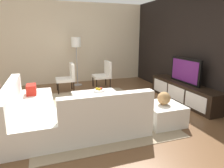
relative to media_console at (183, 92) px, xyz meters
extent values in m
plane|color=brown|center=(0.00, -2.40, -0.25)|extent=(14.00, 14.00, 0.00)
cube|color=black|center=(0.00, 0.30, 1.15)|extent=(6.40, 0.12, 2.80)
cube|color=beige|center=(-3.20, -2.20, 1.15)|extent=(0.12, 5.20, 2.80)
cube|color=tan|center=(-0.10, -2.40, -0.24)|extent=(3.45, 2.60, 0.01)
cube|color=black|center=(0.00, 0.00, 0.00)|extent=(2.34, 0.47, 0.50)
cube|color=white|center=(-0.72, -0.24, 0.00)|extent=(0.66, 0.01, 0.35)
cube|color=white|center=(0.00, -0.24, 0.00)|extent=(0.66, 0.01, 0.35)
cube|color=white|center=(0.72, -0.24, 0.00)|extent=(0.66, 0.01, 0.35)
cube|color=black|center=(0.00, 0.00, 0.57)|extent=(1.08, 0.05, 0.64)
cube|color=#591E66|center=(0.00, -0.03, 0.57)|extent=(0.97, 0.01, 0.54)
cube|color=white|center=(0.20, -3.70, -0.04)|extent=(2.35, 0.85, 0.42)
cube|color=white|center=(0.20, -4.03, 0.37)|extent=(2.35, 0.18, 0.40)
cube|color=white|center=(0.95, -2.49, -0.04)|extent=(0.85, 1.57, 0.42)
cube|color=white|center=(1.29, -2.49, 0.37)|extent=(0.18, 1.57, 0.40)
cube|color=red|center=(-0.51, -3.70, 0.28)|extent=(0.36, 0.20, 0.22)
cube|color=red|center=(0.95, -2.09, 0.20)|extent=(0.60, 0.44, 0.06)
cube|color=black|center=(-0.10, -2.30, -0.08)|extent=(0.80, 0.84, 0.33)
cube|color=white|center=(-0.10, -2.30, 0.10)|extent=(1.00, 1.05, 0.05)
cylinder|color=black|center=(-2.18, -3.04, -0.06)|extent=(0.04, 0.04, 0.38)
cylinder|color=black|center=(-1.72, -3.04, -0.06)|extent=(0.04, 0.04, 0.38)
cylinder|color=black|center=(-2.18, -2.59, -0.06)|extent=(0.04, 0.04, 0.38)
cylinder|color=black|center=(-1.72, -2.59, -0.06)|extent=(0.04, 0.04, 0.38)
cube|color=white|center=(-1.95, -2.81, 0.13)|extent=(0.54, 0.53, 0.08)
cube|color=white|center=(-1.95, -2.59, 0.40)|extent=(0.54, 0.08, 0.45)
cylinder|color=#A5A5AA|center=(-2.62, -2.32, -0.24)|extent=(0.28, 0.28, 0.02)
cylinder|color=#A5A5AA|center=(-2.62, -2.32, 0.42)|extent=(0.03, 0.03, 1.28)
cylinder|color=white|center=(-2.62, -2.32, 1.22)|extent=(0.32, 0.32, 0.32)
cube|color=white|center=(0.99, -1.25, -0.05)|extent=(0.70, 0.70, 0.40)
cylinder|color=silver|center=(-0.28, -2.20, 0.17)|extent=(0.28, 0.28, 0.07)
sphere|color=gold|center=(-0.24, -2.20, 0.21)|extent=(0.07, 0.07, 0.07)
sphere|color=#B23326|center=(-0.29, -2.15, 0.21)|extent=(0.07, 0.07, 0.07)
sphere|color=gold|center=(-0.30, -2.24, 0.22)|extent=(0.08, 0.08, 0.08)
cylinder|color=black|center=(-2.29, -1.86, -0.06)|extent=(0.04, 0.04, 0.38)
cylinder|color=black|center=(-1.80, -1.86, -0.06)|extent=(0.04, 0.04, 0.38)
cylinder|color=black|center=(-2.29, -1.41, -0.06)|extent=(0.04, 0.04, 0.38)
cylinder|color=black|center=(-1.80, -1.41, -0.06)|extent=(0.04, 0.04, 0.38)
cube|color=white|center=(-2.05, -1.64, 0.13)|extent=(0.56, 0.53, 0.08)
cube|color=white|center=(-2.05, -1.41, 0.40)|extent=(0.56, 0.08, 0.45)
sphere|color=#AD8451|center=(0.99, -1.25, 0.28)|extent=(0.25, 0.25, 0.25)
camera|label=1|loc=(4.16, -3.40, 1.49)|focal=32.28mm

